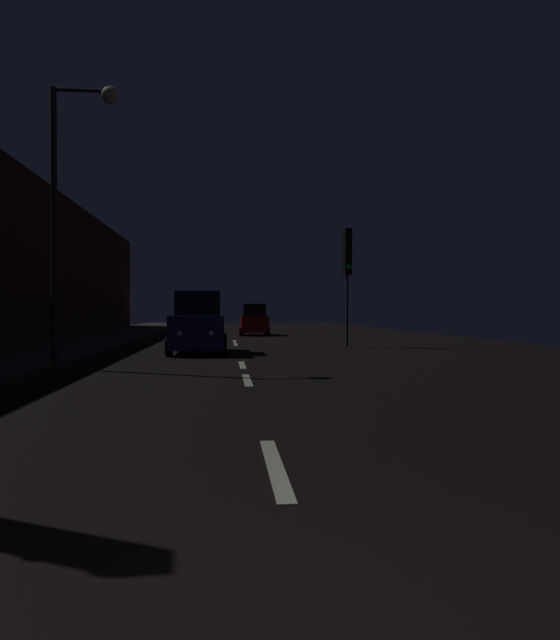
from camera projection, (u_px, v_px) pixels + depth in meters
ground at (235, 344)px, 26.99m from camera, size 26.15×84.00×0.02m
sidewalk_left at (80, 342)px, 26.34m from camera, size 4.40×84.00×0.15m
lane_centerline at (241, 360)px, 17.76m from camera, size 0.16×25.40×0.01m
traffic_light_far_right at (347, 261)px, 24.50m from camera, size 0.38×0.49×4.88m
streetlamp_overhead at (72, 181)px, 15.03m from camera, size 1.70×0.44×7.20m
car_approaching_headlights at (198, 325)px, 20.76m from camera, size 1.97×4.27×2.15m
car_distant_taillights at (254, 321)px, 36.16m from camera, size 1.75×3.79×1.91m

